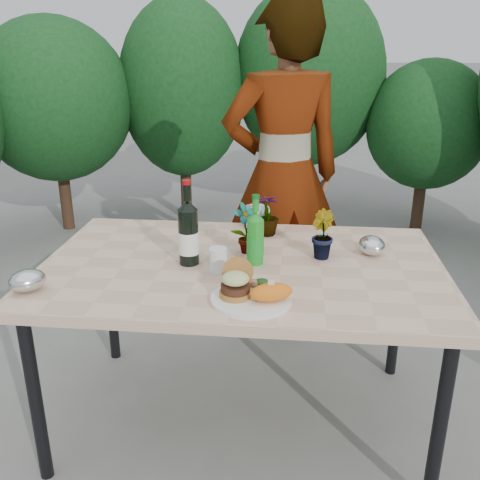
# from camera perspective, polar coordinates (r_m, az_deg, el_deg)

# --- Properties ---
(ground) EXTENTS (80.00, 80.00, 0.00)m
(ground) POSITION_cam_1_polar(r_m,az_deg,el_deg) (2.53, 0.19, -18.30)
(ground) COLOR slate
(ground) RESTS_ON ground
(patio_table) EXTENTS (1.60, 1.00, 0.75)m
(patio_table) POSITION_cam_1_polar(r_m,az_deg,el_deg) (2.17, 0.22, -3.90)
(patio_table) COLOR #DAB291
(patio_table) RESTS_ON ground
(shrub_hedge) EXTENTS (6.86, 5.04, 2.29)m
(shrub_hedge) POSITION_cam_1_polar(r_m,az_deg,el_deg) (3.71, 7.30, 13.68)
(shrub_hedge) COLOR #382316
(shrub_hedge) RESTS_ON ground
(dinner_plate) EXTENTS (0.28, 0.28, 0.01)m
(dinner_plate) POSITION_cam_1_polar(r_m,az_deg,el_deg) (1.84, 1.21, -6.31)
(dinner_plate) COLOR white
(dinner_plate) RESTS_ON patio_table
(burger_stack) EXTENTS (0.11, 0.16, 0.11)m
(burger_stack) POSITION_cam_1_polar(r_m,az_deg,el_deg) (1.84, -0.44, -4.49)
(burger_stack) COLOR #B7722D
(burger_stack) RESTS_ON dinner_plate
(sweet_potato) EXTENTS (0.17, 0.12, 0.06)m
(sweet_potato) POSITION_cam_1_polar(r_m,az_deg,el_deg) (1.80, 3.33, -5.59)
(sweet_potato) COLOR orange
(sweet_potato) RESTS_ON dinner_plate
(grilled_veg) EXTENTS (0.08, 0.05, 0.03)m
(grilled_veg) POSITION_cam_1_polar(r_m,az_deg,el_deg) (1.92, 1.96, -4.54)
(grilled_veg) COLOR olive
(grilled_veg) RESTS_ON dinner_plate
(wine_bottle) EXTENTS (0.08, 0.08, 0.34)m
(wine_bottle) POSITION_cam_1_polar(r_m,az_deg,el_deg) (2.11, -5.53, 0.66)
(wine_bottle) COLOR black
(wine_bottle) RESTS_ON patio_table
(sparkling_water) EXTENTS (0.07, 0.07, 0.28)m
(sparkling_water) POSITION_cam_1_polar(r_m,az_deg,el_deg) (2.11, 1.65, 0.12)
(sparkling_water) COLOR #198C1F
(sparkling_water) RESTS_ON patio_table
(plastic_cup) EXTENTS (0.07, 0.07, 0.09)m
(plastic_cup) POSITION_cam_1_polar(r_m,az_deg,el_deg) (2.05, -2.32, -2.15)
(plastic_cup) COLOR silver
(plastic_cup) RESTS_ON patio_table
(seedling_left) EXTENTS (0.14, 0.13, 0.21)m
(seedling_left) POSITION_cam_1_polar(r_m,az_deg,el_deg) (2.21, 0.59, 1.22)
(seedling_left) COLOR #2B5B1F
(seedling_left) RESTS_ON patio_table
(seedling_mid) EXTENTS (0.12, 0.13, 0.20)m
(seedling_mid) POSITION_cam_1_polar(r_m,az_deg,el_deg) (2.20, 8.68, 0.60)
(seedling_mid) COLOR #22541C
(seedling_mid) RESTS_ON patio_table
(seedling_right) EXTENTS (0.13, 0.13, 0.19)m
(seedling_right) POSITION_cam_1_polar(r_m,az_deg,el_deg) (2.43, 2.90, 2.72)
(seedling_right) COLOR #265C1F
(seedling_right) RESTS_ON patio_table
(blue_bowl) EXTENTS (0.15, 0.15, 0.10)m
(blue_bowl) POSITION_cam_1_polar(r_m,az_deg,el_deg) (2.53, 1.78, 2.43)
(blue_bowl) COLOR silver
(blue_bowl) RESTS_ON patio_table
(foil_packet_left) EXTENTS (0.17, 0.17, 0.08)m
(foil_packet_left) POSITION_cam_1_polar(r_m,az_deg,el_deg) (2.05, -21.74, -4.04)
(foil_packet_left) COLOR silver
(foil_packet_left) RESTS_ON patio_table
(foil_packet_right) EXTENTS (0.13, 0.15, 0.08)m
(foil_packet_right) POSITION_cam_1_polar(r_m,az_deg,el_deg) (2.29, 13.88, -0.56)
(foil_packet_right) COLOR silver
(foil_packet_right) RESTS_ON patio_table
(person) EXTENTS (0.76, 0.62, 1.81)m
(person) POSITION_cam_1_polar(r_m,az_deg,el_deg) (2.89, 4.59, 6.80)
(person) COLOR #A16250
(person) RESTS_ON ground
(terracotta_pot) EXTENTS (0.17, 0.17, 0.14)m
(terracotta_pot) POSITION_cam_1_polar(r_m,az_deg,el_deg) (4.33, -14.84, -0.65)
(terracotta_pot) COLOR #BB5F30
(terracotta_pot) RESTS_ON ground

